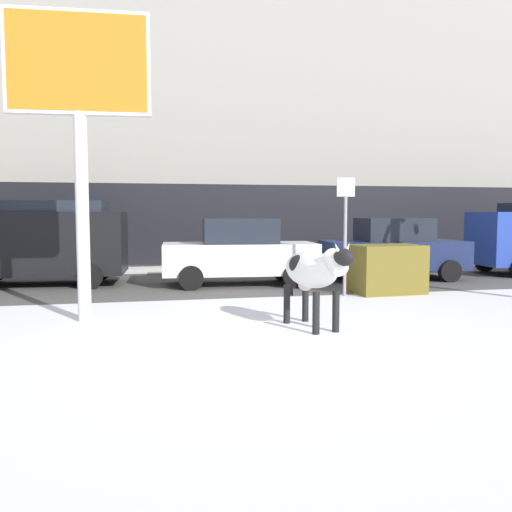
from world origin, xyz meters
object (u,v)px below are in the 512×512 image
pedestrian_near_billboard (113,247)px  car_black_van (40,240)px  billboard (79,82)px  car_navy_sedan (393,249)px  car_white_sedan (240,252)px  dumpster (387,269)px  cow_holstein (312,271)px  street_sign (345,226)px

pedestrian_near_billboard → car_black_van: bearing=-128.9°
billboard → car_navy_sedan: (8.41, 4.58, -3.41)m
billboard → pedestrian_near_billboard: 8.35m
car_white_sedan → dumpster: (3.31, -2.26, -0.31)m
pedestrian_near_billboard → dumpster: size_ratio=1.02×
cow_holstein → car_navy_sedan: size_ratio=0.45×
dumpster → car_black_van: bearing=159.3°
car_black_van → billboard: bearing=-72.4°
cow_holstein → street_sign: street_sign is taller
street_sign → car_navy_sedan: bearing=46.5°
car_white_sedan → street_sign: 3.36m
dumpster → cow_holstein: bearing=-131.4°
car_white_sedan → dumpster: bearing=-34.3°
car_navy_sedan → pedestrian_near_billboard: (-8.29, 3.03, -0.03)m
car_black_van → pedestrian_near_billboard: car_black_van is taller
street_sign → dumpster: bearing=11.4°
cow_holstein → car_navy_sedan: (4.51, 6.03, -0.09)m
billboard → car_black_van: 6.40m
billboard → dumpster: size_ratio=3.27×
street_sign → car_black_van: bearing=154.8°
car_white_sedan → car_navy_sedan: bearing=3.2°
billboard → car_black_van: bearing=107.6°
car_black_van → car_white_sedan: (5.39, -1.03, -0.33)m
car_white_sedan → pedestrian_near_billboard: size_ratio=2.49×
billboard → car_navy_sedan: bearing=28.6°
car_white_sedan → dumpster: size_ratio=2.53×
billboard → car_white_sedan: size_ratio=1.29×
car_navy_sedan → dumpster: (-1.42, -2.52, -0.31)m
car_white_sedan → car_navy_sedan: (4.73, 0.26, 0.00)m
car_white_sedan → dumpster: car_white_sedan is taller
cow_holstein → car_navy_sedan: bearing=53.2°
cow_holstein → billboard: 5.32m
car_navy_sedan → dumpster: size_ratio=2.53×
pedestrian_near_billboard → car_navy_sedan: bearing=-20.1°
dumpster → car_navy_sedan: bearing=60.7°
cow_holstein → dumpster: (3.10, 3.51, -0.40)m
billboard → cow_holstein: bearing=-20.4°
car_navy_sedan → street_sign: (-2.62, -2.76, 0.76)m
car_white_sedan → car_navy_sedan: 4.73m
dumpster → billboard: bearing=-163.6°
car_black_van → car_white_sedan: 5.50m
car_black_van → car_navy_sedan: bearing=-4.4°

